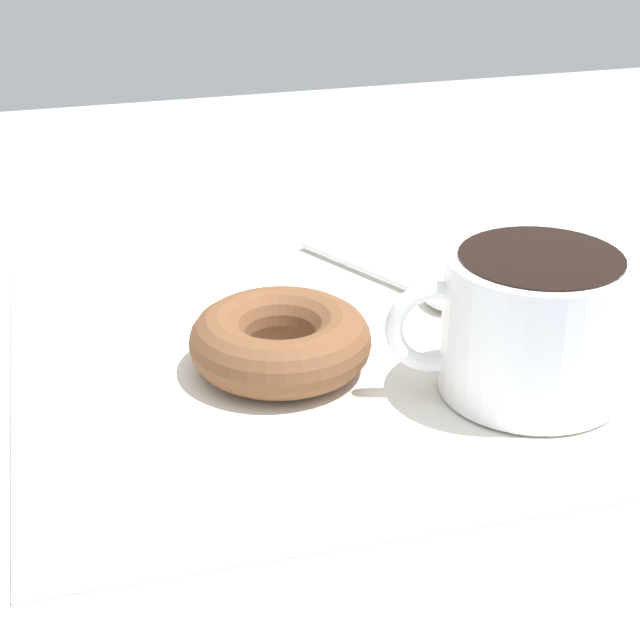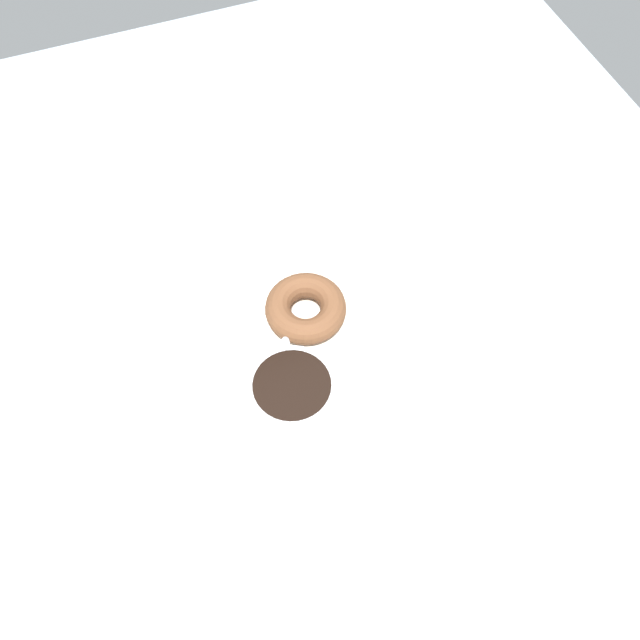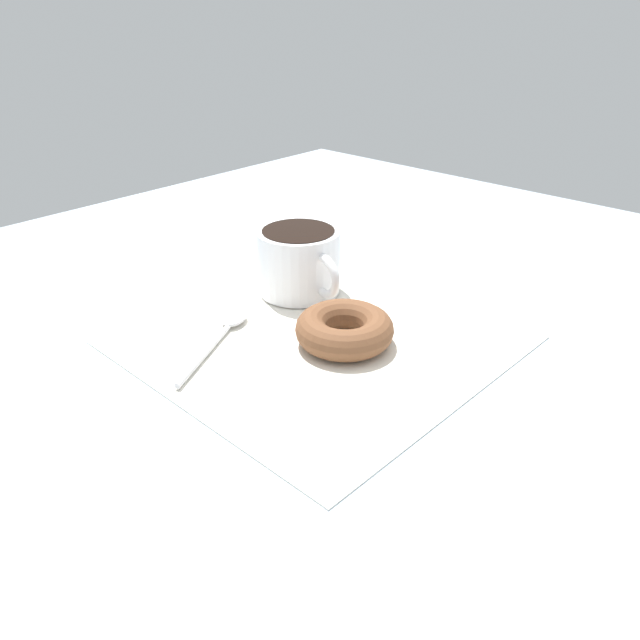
# 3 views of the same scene
# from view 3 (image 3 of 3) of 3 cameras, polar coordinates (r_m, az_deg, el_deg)

# --- Properties ---
(ground_plane) EXTENTS (1.20, 1.20, 0.02)m
(ground_plane) POSITION_cam_3_polar(r_m,az_deg,el_deg) (0.63, 3.83, -2.58)
(ground_plane) COLOR #99A8B7
(napkin) EXTENTS (0.33, 0.33, 0.00)m
(napkin) POSITION_cam_3_polar(r_m,az_deg,el_deg) (0.62, 0.00, -1.77)
(napkin) COLOR white
(napkin) RESTS_ON ground_plane
(coffee_cup) EXTENTS (0.12, 0.09, 0.07)m
(coffee_cup) POSITION_cam_3_polar(r_m,az_deg,el_deg) (0.70, -1.88, 5.47)
(coffee_cup) COLOR white
(coffee_cup) RESTS_ON napkin
(donut) EXTENTS (0.10, 0.10, 0.03)m
(donut) POSITION_cam_3_polar(r_m,az_deg,el_deg) (0.60, 2.26, -0.83)
(donut) COLOR brown
(donut) RESTS_ON napkin
(spoon) EXTENTS (0.08, 0.14, 0.01)m
(spoon) POSITION_cam_3_polar(r_m,az_deg,el_deg) (0.63, -8.62, -0.77)
(spoon) COLOR silver
(spoon) RESTS_ON napkin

